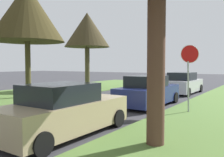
{
  "coord_description": "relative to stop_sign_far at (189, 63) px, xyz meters",
  "views": [
    {
      "loc": [
        7.67,
        1.36,
        2.14
      ],
      "look_at": [
        1.14,
        11.33,
        1.46
      ],
      "focal_mm": 39.1,
      "sensor_mm": 36.0,
      "label": 1
    }
  ],
  "objects": [
    {
      "name": "parked_sedan_navy",
      "position": [
        -2.31,
        0.71,
        -1.47
      ],
      "size": [
        1.96,
        4.41,
        1.57
      ],
      "color": "navy",
      "rests_on": "ground"
    },
    {
      "name": "street_tree_left_far",
      "position": [
        -10.46,
        5.8,
        2.92
      ],
      "size": [
        3.93,
        3.93,
        6.6
      ],
      "color": "#48432A",
      "rests_on": "grass_verge_left"
    },
    {
      "name": "parked_sedan_tan",
      "position": [
        -2.22,
        -5.51,
        -1.47
      ],
      "size": [
        1.96,
        4.41,
        1.57
      ],
      "color": "tan",
      "rests_on": "ground"
    },
    {
      "name": "street_tree_left_mid_b",
      "position": [
        -10.09,
        -0.71,
        3.23
      ],
      "size": [
        4.71,
        4.71,
        7.23
      ],
      "color": "#474222",
      "rests_on": "grass_verge_left"
    },
    {
      "name": "parked_sedan_silver",
      "position": [
        -2.43,
        7.1,
        -1.47
      ],
      "size": [
        1.96,
        4.41,
        1.57
      ],
      "color": "#BCBCC1",
      "rests_on": "ground"
    },
    {
      "name": "stop_sign_far",
      "position": [
        0.0,
        0.0,
        0.0
      ],
      "size": [
        0.81,
        0.33,
        2.97
      ],
      "color": "#9EA0A5",
      "rests_on": "grass_verge_right"
    }
  ]
}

